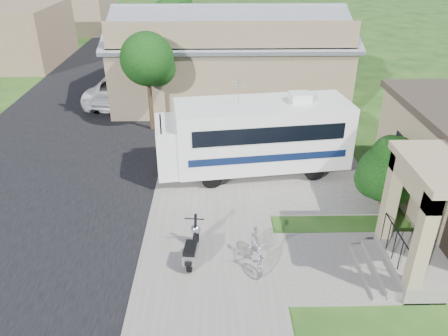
{
  "coord_description": "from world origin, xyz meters",
  "views": [
    {
      "loc": [
        -0.75,
        -10.46,
        8.19
      ],
      "look_at": [
        -0.5,
        2.5,
        1.3
      ],
      "focal_mm": 35.0,
      "sensor_mm": 36.0,
      "label": 1
    }
  ],
  "objects_px": {
    "motorhome": "(255,135)",
    "shrub": "(388,171)",
    "bicycle": "(257,251)",
    "garden_hose": "(372,254)",
    "scooter": "(192,248)",
    "pickup_truck": "(124,87)",
    "van": "(130,59)"
  },
  "relations": [
    {
      "from": "motorhome",
      "to": "pickup_truck",
      "type": "xyz_separation_m",
      "value": [
        -6.55,
        8.51,
        -0.78
      ]
    },
    {
      "from": "motorhome",
      "to": "garden_hose",
      "type": "relative_size",
      "value": 19.45
    },
    {
      "from": "scooter",
      "to": "garden_hose",
      "type": "relative_size",
      "value": 4.28
    },
    {
      "from": "pickup_truck",
      "to": "shrub",
      "type": "bearing_deg",
      "value": 145.42
    },
    {
      "from": "scooter",
      "to": "garden_hose",
      "type": "distance_m",
      "value": 5.19
    },
    {
      "from": "bicycle",
      "to": "shrub",
      "type": "bearing_deg",
      "value": 27.82
    },
    {
      "from": "shrub",
      "to": "van",
      "type": "bearing_deg",
      "value": 123.75
    },
    {
      "from": "shrub",
      "to": "bicycle",
      "type": "xyz_separation_m",
      "value": [
        -4.58,
        -3.04,
        -0.83
      ]
    },
    {
      "from": "shrub",
      "to": "motorhome",
      "type": "bearing_deg",
      "value": 149.66
    },
    {
      "from": "scooter",
      "to": "pickup_truck",
      "type": "xyz_separation_m",
      "value": [
        -4.39,
        13.85,
        0.33
      ]
    },
    {
      "from": "shrub",
      "to": "garden_hose",
      "type": "distance_m",
      "value": 3.25
    },
    {
      "from": "garden_hose",
      "to": "scooter",
      "type": "bearing_deg",
      "value": -178.72
    },
    {
      "from": "pickup_truck",
      "to": "bicycle",
      "type": "bearing_deg",
      "value": 124.8
    },
    {
      "from": "shrub",
      "to": "van",
      "type": "height_order",
      "value": "shrub"
    },
    {
      "from": "motorhome",
      "to": "bicycle",
      "type": "bearing_deg",
      "value": -101.29
    },
    {
      "from": "motorhome",
      "to": "bicycle",
      "type": "relative_size",
      "value": 4.49
    },
    {
      "from": "scooter",
      "to": "van",
      "type": "height_order",
      "value": "van"
    },
    {
      "from": "pickup_truck",
      "to": "garden_hose",
      "type": "distance_m",
      "value": 16.76
    },
    {
      "from": "motorhome",
      "to": "shrub",
      "type": "distance_m",
      "value": 4.91
    },
    {
      "from": "motorhome",
      "to": "shrub",
      "type": "bearing_deg",
      "value": -37.97
    },
    {
      "from": "bicycle",
      "to": "pickup_truck",
      "type": "height_order",
      "value": "pickup_truck"
    },
    {
      "from": "van",
      "to": "motorhome",
      "type": "bearing_deg",
      "value": -60.88
    },
    {
      "from": "shrub",
      "to": "scooter",
      "type": "bearing_deg",
      "value": -155.87
    },
    {
      "from": "bicycle",
      "to": "garden_hose",
      "type": "relative_size",
      "value": 4.33
    },
    {
      "from": "shrub",
      "to": "garden_hose",
      "type": "bearing_deg",
      "value": -113.81
    },
    {
      "from": "shrub",
      "to": "pickup_truck",
      "type": "bearing_deg",
      "value": 134.45
    },
    {
      "from": "pickup_truck",
      "to": "van",
      "type": "height_order",
      "value": "pickup_truck"
    },
    {
      "from": "bicycle",
      "to": "pickup_truck",
      "type": "bearing_deg",
      "value": 108.09
    },
    {
      "from": "motorhome",
      "to": "bicycle",
      "type": "xyz_separation_m",
      "value": [
        -0.35,
        -5.52,
        -1.09
      ]
    },
    {
      "from": "motorhome",
      "to": "pickup_truck",
      "type": "height_order",
      "value": "motorhome"
    },
    {
      "from": "van",
      "to": "pickup_truck",
      "type": "bearing_deg",
      "value": -80.12
    },
    {
      "from": "garden_hose",
      "to": "motorhome",
      "type": "bearing_deg",
      "value": 120.03
    }
  ]
}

